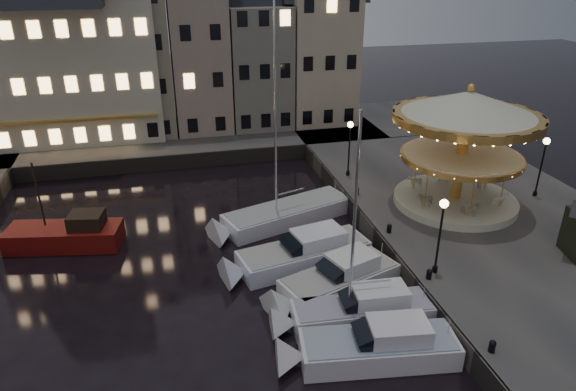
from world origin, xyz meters
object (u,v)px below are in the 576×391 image
object	(u,v)px
bollard_d	(357,191)
streetlamp_b	(441,226)
red_fishing_boat	(67,236)
carousel	(466,127)
bollard_b	(429,273)
motorboat_d	(334,282)
bollard_a	(492,346)
motorboat_c	(354,313)
motorboat_f	(280,216)
motorboat_b	(369,348)
bollard_c	(389,228)
streetlamp_c	(350,141)
streetlamp_d	(543,159)
motorboat_e	(298,255)

from	to	relation	value
bollard_d	streetlamp_b	bearing A→B (deg)	-86.57
red_fishing_boat	carousel	distance (m)	25.56
bollard_b	motorboat_d	size ratio (longest dim) A/B	0.08
bollard_a	motorboat_c	distance (m)	6.34
streetlamp_b	motorboat_d	xyz separation A→B (m)	(-5.11, 1.21, -3.38)
motorboat_f	bollard_a	bearing A→B (deg)	-70.42
motorboat_b	carousel	size ratio (longest dim) A/B	0.87
streetlamp_b	motorboat_b	world-z (taller)	streetlamp_b
bollard_a	motorboat_d	world-z (taller)	motorboat_d
bollard_b	bollard_d	world-z (taller)	same
bollard_c	motorboat_c	xyz separation A→B (m)	(-4.35, -5.99, -0.93)
streetlamp_c	motorboat_f	xyz separation A→B (m)	(-6.13, -3.96, -3.49)
bollard_a	bollard_b	world-z (taller)	same
streetlamp_d	bollard_c	xyz separation A→B (m)	(-11.90, -2.50, -2.41)
motorboat_c	streetlamp_c	bearing A→B (deg)	71.71
bollard_d	motorboat_d	distance (m)	9.92
streetlamp_b	motorboat_b	distance (m)	7.33
bollard_b	red_fishing_boat	distance (m)	21.49
streetlamp_d	bollard_d	distance (m)	12.51
red_fishing_boat	motorboat_f	bearing A→B (deg)	-0.60
streetlamp_c	streetlamp_b	bearing A→B (deg)	-90.00
bollard_c	motorboat_f	size ratio (longest dim) A/B	0.04
streetlamp_d	motorboat_b	world-z (taller)	streetlamp_d
streetlamp_b	motorboat_c	distance (m)	6.16
motorboat_c	motorboat_f	bearing A→B (deg)	96.07
motorboat_d	motorboat_b	bearing A→B (deg)	-90.58
motorboat_e	red_fishing_boat	size ratio (longest dim) A/B	1.24
motorboat_b	motorboat_e	bearing A→B (deg)	97.74
streetlamp_d	red_fishing_boat	world-z (taller)	red_fishing_boat
bollard_d	bollard_b	bearing A→B (deg)	-90.00
red_fishing_boat	streetlamp_d	bearing A→B (deg)	-4.97
motorboat_b	motorboat_d	world-z (taller)	same
bollard_b	bollard_c	world-z (taller)	same
streetlamp_d	motorboat_b	bearing A→B (deg)	-146.35
motorboat_b	bollard_d	bearing A→B (deg)	71.91
streetlamp_c	bollard_b	bearing A→B (deg)	-92.45
streetlamp_c	bollard_d	xyz separation A→B (m)	(-0.60, -3.50, -2.41)
motorboat_e	streetlamp_c	bearing A→B (deg)	55.76
bollard_c	motorboat_d	world-z (taller)	motorboat_d
bollard_b	streetlamp_d	bearing A→B (deg)	32.22
bollard_d	motorboat_e	size ratio (longest dim) A/B	0.06
bollard_b	carousel	distance (m)	10.83
streetlamp_b	bollard_d	xyz separation A→B (m)	(-0.60, 10.00, -2.41)
streetlamp_c	motorboat_f	distance (m)	8.09
bollard_c	motorboat_b	xyz separation A→B (m)	(-4.56, -8.46, -0.96)
motorboat_f	red_fishing_boat	bearing A→B (deg)	179.40
motorboat_c	bollard_a	bearing A→B (deg)	-46.03
streetlamp_c	motorboat_b	bearing A→B (deg)	-106.46
motorboat_f	motorboat_d	bearing A→B (deg)	-83.01
streetlamp_c	motorboat_d	xyz separation A→B (m)	(-5.11, -12.29, -3.38)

